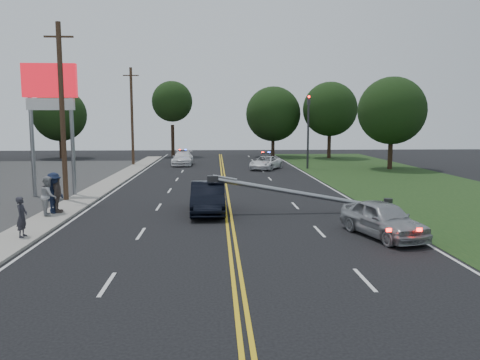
{
  "coord_description": "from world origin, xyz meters",
  "views": [
    {
      "loc": [
        -0.6,
        -14.92,
        4.59
      ],
      "look_at": [
        0.58,
        7.96,
        1.7
      ],
      "focal_mm": 35.0,
      "sensor_mm": 36.0,
      "label": 1
    }
  ],
  "objects": [
    {
      "name": "centerline_yellow",
      "position": [
        0.0,
        10.0,
        0.01
      ],
      "size": [
        0.36,
        80.0,
        0.0
      ],
      "primitive_type": "cube",
      "color": "gold",
      "rests_on": "ground"
    },
    {
      "name": "tree_7",
      "position": [
        6.77,
        45.31,
        5.5
      ],
      "size": [
        7.0,
        7.0,
        9.0
      ],
      "color": "black",
      "rests_on": "ground"
    },
    {
      "name": "ground",
      "position": [
        0.0,
        0.0,
        0.0
      ],
      "size": [
        120.0,
        120.0,
        0.0
      ],
      "primitive_type": "plane",
      "color": "black",
      "rests_on": "ground"
    },
    {
      "name": "emergency_a",
      "position": [
        4.16,
        29.5,
        0.63
      ],
      "size": [
        3.87,
        5.01,
        1.26
      ],
      "primitive_type": "imported",
      "rotation": [
        0.0,
        0.0,
        -0.45
      ],
      "color": "white",
      "rests_on": "ground"
    },
    {
      "name": "waiting_sedan",
      "position": [
        6.02,
        2.99,
        0.72
      ],
      "size": [
        2.81,
        4.55,
        1.44
      ],
      "primitive_type": "imported",
      "rotation": [
        0.0,
        0.0,
        0.28
      ],
      "color": "#989B9F",
      "rests_on": "ground"
    },
    {
      "name": "traffic_signal",
      "position": [
        8.3,
        30.0,
        4.21
      ],
      "size": [
        0.28,
        0.41,
        7.05
      ],
      "color": "#2D2D30",
      "rests_on": "ground"
    },
    {
      "name": "bystander_d",
      "position": [
        -8.39,
        8.15,
        1.06
      ],
      "size": [
        0.62,
        1.16,
        1.88
      ],
      "primitive_type": "imported",
      "rotation": [
        0.0,
        0.0,
        1.73
      ],
      "color": "#62544E",
      "rests_on": "sidewalk"
    },
    {
      "name": "bystander_c",
      "position": [
        -8.51,
        8.03,
        1.12
      ],
      "size": [
        1.05,
        1.44,
        2.0
      ],
      "primitive_type": "imported",
      "rotation": [
        0.0,
        0.0,
        1.31
      ],
      "color": "#161F38",
      "rests_on": "sidewalk"
    },
    {
      "name": "utility_pole_mid",
      "position": [
        -9.2,
        12.0,
        5.08
      ],
      "size": [
        1.6,
        0.28,
        10.0
      ],
      "color": "#382619",
      "rests_on": "ground"
    },
    {
      "name": "crashed_sedan",
      "position": [
        -1.03,
        8.21,
        0.78
      ],
      "size": [
        1.74,
        4.77,
        1.56
      ],
      "primitive_type": "imported",
      "rotation": [
        0.0,
        0.0,
        0.02
      ],
      "color": "black",
      "rests_on": "ground"
    },
    {
      "name": "fallen_streetlight",
      "position": [
        4.19,
        8.0,
        0.92
      ],
      "size": [
        9.36,
        0.44,
        1.91
      ],
      "color": "#2D2D30",
      "rests_on": "ground"
    },
    {
      "name": "grass_verge",
      "position": [
        13.5,
        10.0,
        0.01
      ],
      "size": [
        12.0,
        80.0,
        0.01
      ],
      "primitive_type": "cube",
      "color": "#183414",
      "rests_on": "ground"
    },
    {
      "name": "emergency_b",
      "position": [
        -4.09,
        34.1,
        0.73
      ],
      "size": [
        2.09,
        5.02,
        1.45
      ],
      "primitive_type": "imported",
      "rotation": [
        0.0,
        0.0,
        -0.01
      ],
      "color": "white",
      "rests_on": "ground"
    },
    {
      "name": "tree_5",
      "position": [
        -19.8,
        44.17,
        5.34
      ],
      "size": [
        6.45,
        6.45,
        8.58
      ],
      "color": "black",
      "rests_on": "ground"
    },
    {
      "name": "pylon_sign",
      "position": [
        -10.5,
        14.0,
        6.0
      ],
      "size": [
        3.2,
        0.35,
        8.0
      ],
      "color": "gray",
      "rests_on": "ground"
    },
    {
      "name": "bystander_b",
      "position": [
        -8.61,
        7.57,
        1.05
      ],
      "size": [
        0.93,
        1.07,
        1.87
      ],
      "primitive_type": "imported",
      "rotation": [
        0.0,
        0.0,
        1.85
      ],
      "color": "#A2A3A7",
      "rests_on": "sidewalk"
    },
    {
      "name": "tree_6",
      "position": [
        -6.19,
        46.14,
        7.07
      ],
      "size": [
        5.2,
        5.2,
        9.7
      ],
      "color": "black",
      "rests_on": "ground"
    },
    {
      "name": "sidewalk",
      "position": [
        -8.4,
        10.0,
        0.06
      ],
      "size": [
        1.8,
        70.0,
        0.12
      ],
      "primitive_type": "cube",
      "color": "gray",
      "rests_on": "ground"
    },
    {
      "name": "tree_8",
      "position": [
        13.52,
        42.83,
        6.06
      ],
      "size": [
        6.7,
        6.7,
        9.42
      ],
      "color": "black",
      "rests_on": "ground"
    },
    {
      "name": "tree_9",
      "position": [
        16.11,
        29.08,
        5.57
      ],
      "size": [
        6.39,
        6.39,
        8.77
      ],
      "color": "black",
      "rests_on": "ground"
    },
    {
      "name": "bystander_a",
      "position": [
        -8.13,
        3.25,
        0.91
      ],
      "size": [
        0.39,
        0.58,
        1.58
      ],
      "primitive_type": "imported",
      "rotation": [
        0.0,
        0.0,
        1.59
      ],
      "color": "#292831",
      "rests_on": "sidewalk"
    },
    {
      "name": "utility_pole_far",
      "position": [
        -9.2,
        34.0,
        5.08
      ],
      "size": [
        1.6,
        0.28,
        10.0
      ],
      "color": "#382619",
      "rests_on": "ground"
    }
  ]
}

